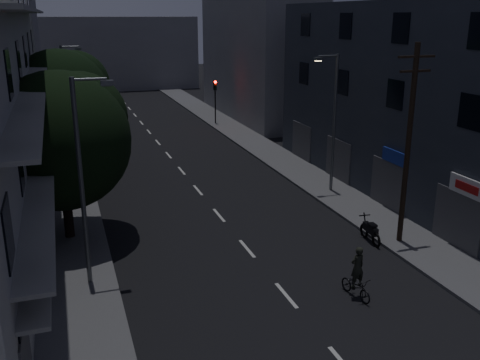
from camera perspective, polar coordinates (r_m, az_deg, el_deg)
ground at (r=37.35m, az=-6.42°, el=1.19°), size 160.00×160.00×0.00m
sidewalk_left at (r=36.57m, az=-17.96°, el=0.21°), size 3.00×90.00×0.15m
sidewalk_right at (r=39.52m, az=4.25°, el=2.26°), size 3.00×90.00×0.15m
lane_markings at (r=43.28m, az=-8.22°, el=3.36°), size 0.15×60.50×0.01m
building_right at (r=31.38m, az=20.15°, el=7.48°), size 6.19×28.00×11.00m
building_far_left at (r=58.34m, az=-23.84°, el=13.61°), size 6.00×20.00×16.00m
building_far_right at (r=55.78m, az=1.83°, el=13.36°), size 6.00×20.00×13.00m
building_far_end at (r=80.65m, az=-13.71°, el=13.02°), size 24.00×8.00×10.00m
tree_near at (r=25.48m, az=-18.50°, el=4.55°), size 6.34×6.34×7.82m
tree_mid at (r=36.79m, az=-18.51°, el=8.46°), size 6.56×6.56×8.08m
tree_far at (r=43.93m, az=-18.85°, el=8.50°), size 5.32×5.32×6.58m
traffic_signal_far_right at (r=51.85m, az=-2.66°, el=9.28°), size 0.28×0.37×4.10m
traffic_signal_far_left at (r=50.61m, az=-17.42°, el=8.33°), size 0.28×0.37×4.10m
street_lamp_left_near at (r=20.68m, az=-16.34°, el=0.68°), size 1.51×0.25×8.00m
street_lamp_right at (r=31.55m, az=9.85°, el=6.66°), size 1.51×0.25×8.00m
street_lamp_left_far at (r=41.86m, az=-17.98°, el=8.64°), size 1.51×0.25×8.00m
utility_pole at (r=24.81m, az=17.53°, el=3.90°), size 1.80×0.24×9.00m
motorcycle at (r=25.94m, az=13.72°, el=-5.38°), size 0.56×1.95×1.25m
cyclist at (r=20.87m, az=12.31°, el=-10.42°), size 0.83×1.70×2.07m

